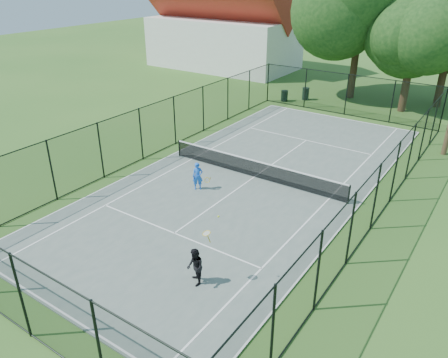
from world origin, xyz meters
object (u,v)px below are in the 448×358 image
Objects in this scene: trash_bin_right at (306,94)px; player_blue at (198,176)px; tennis_net at (255,168)px; trash_bin_left at (284,96)px; player_black at (195,267)px.

trash_bin_right is 17.91m from player_blue.
trash_bin_left is at bearing 111.21° from tennis_net.
tennis_net is at bearing 59.39° from player_blue.
trash_bin_right is at bearing 97.96° from player_blue.
tennis_net is 11.59× the size of trash_bin_left.
tennis_net is 10.08× the size of trash_bin_right.
tennis_net is at bearing -74.82° from trash_bin_right.
trash_bin_left is 23.49m from player_black.
player_blue is (-1.60, -2.70, 0.17)m from tennis_net.
tennis_net is 7.32× the size of player_blue.
player_black reaches higher than player_blue.
player_black is at bearing -70.20° from trash_bin_left.
trash_bin_right is (1.24, 1.33, 0.07)m from trash_bin_left.
player_black is at bearing -53.33° from player_blue.
tennis_net is 14.71m from trash_bin_left.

